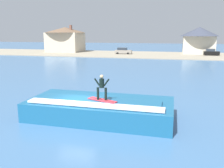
{
  "coord_description": "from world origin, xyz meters",
  "views": [
    {
      "loc": [
        6.14,
        -14.36,
        5.74
      ],
      "look_at": [
        1.42,
        4.0,
        1.73
      ],
      "focal_mm": 38.41,
      "sensor_mm": 36.0,
      "label": 1
    }
  ],
  "objects_px": {
    "wave_crest": "(100,109)",
    "house_gabled_white": "(199,38)",
    "surfboard": "(102,100)",
    "car_near_shore": "(123,51)",
    "house_with_chimney": "(65,38)",
    "car_far_shore": "(211,52)",
    "surfer": "(102,86)"
  },
  "relations": [
    {
      "from": "house_with_chimney",
      "to": "house_gabled_white",
      "type": "height_order",
      "value": "house_with_chimney"
    },
    {
      "from": "surfer",
      "to": "wave_crest",
      "type": "bearing_deg",
      "value": 118.83
    },
    {
      "from": "car_near_shore",
      "to": "house_gabled_white",
      "type": "xyz_separation_m",
      "value": [
        20.16,
        5.39,
        3.6
      ]
    },
    {
      "from": "wave_crest",
      "to": "house_gabled_white",
      "type": "xyz_separation_m",
      "value": [
        11.27,
        55.79,
        3.88
      ]
    },
    {
      "from": "surfboard",
      "to": "surfer",
      "type": "xyz_separation_m",
      "value": [
        -0.02,
        -0.02,
        0.96
      ]
    },
    {
      "from": "surfboard",
      "to": "surfer",
      "type": "bearing_deg",
      "value": -133.64
    },
    {
      "from": "car_near_shore",
      "to": "house_gabled_white",
      "type": "bearing_deg",
      "value": 14.96
    },
    {
      "from": "wave_crest",
      "to": "house_gabled_white",
      "type": "relative_size",
      "value": 0.95
    },
    {
      "from": "wave_crest",
      "to": "house_with_chimney",
      "type": "bearing_deg",
      "value": 117.3
    },
    {
      "from": "car_far_shore",
      "to": "house_with_chimney",
      "type": "height_order",
      "value": "house_with_chimney"
    },
    {
      "from": "car_near_shore",
      "to": "car_far_shore",
      "type": "distance_m",
      "value": 22.97
    },
    {
      "from": "wave_crest",
      "to": "surfboard",
      "type": "bearing_deg",
      "value": -58.81
    },
    {
      "from": "house_gabled_white",
      "to": "surfer",
      "type": "bearing_deg",
      "value": -101.0
    },
    {
      "from": "car_far_shore",
      "to": "house_with_chimney",
      "type": "bearing_deg",
      "value": 176.62
    },
    {
      "from": "surfboard",
      "to": "house_gabled_white",
      "type": "xyz_separation_m",
      "value": [
        10.94,
        56.34,
        3.09
      ]
    },
    {
      "from": "surfer",
      "to": "surfboard",
      "type": "bearing_deg",
      "value": 46.36
    },
    {
      "from": "wave_crest",
      "to": "car_far_shore",
      "type": "xyz_separation_m",
      "value": [
        14.05,
        51.44,
        0.27
      ]
    },
    {
      "from": "surfer",
      "to": "house_with_chimney",
      "type": "bearing_deg",
      "value": 117.31
    },
    {
      "from": "surfer",
      "to": "car_far_shore",
      "type": "height_order",
      "value": "surfer"
    },
    {
      "from": "surfboard",
      "to": "car_near_shore",
      "type": "xyz_separation_m",
      "value": [
        -9.22,
        50.95,
        -0.51
      ]
    },
    {
      "from": "car_far_shore",
      "to": "surfboard",
      "type": "bearing_deg",
      "value": -104.78
    },
    {
      "from": "wave_crest",
      "to": "surfboard",
      "type": "height_order",
      "value": "surfboard"
    },
    {
      "from": "surfboard",
      "to": "car_far_shore",
      "type": "height_order",
      "value": "car_far_shore"
    },
    {
      "from": "surfer",
      "to": "car_near_shore",
      "type": "xyz_separation_m",
      "value": [
        -9.21,
        50.97,
        -1.47
      ]
    },
    {
      "from": "wave_crest",
      "to": "surfboard",
      "type": "xyz_separation_m",
      "value": [
        0.33,
        -0.55,
        0.79
      ]
    },
    {
      "from": "car_near_shore",
      "to": "car_far_shore",
      "type": "xyz_separation_m",
      "value": [
        22.94,
        1.04,
        -0.01
      ]
    },
    {
      "from": "house_with_chimney",
      "to": "car_near_shore",
      "type": "bearing_deg",
      "value": -10.53
    },
    {
      "from": "car_near_shore",
      "to": "surfer",
      "type": "bearing_deg",
      "value": -79.76
    },
    {
      "from": "wave_crest",
      "to": "house_gabled_white",
      "type": "distance_m",
      "value": 57.05
    },
    {
      "from": "surfer",
      "to": "car_far_shore",
      "type": "bearing_deg",
      "value": 75.21
    },
    {
      "from": "house_gabled_white",
      "to": "car_far_shore",
      "type": "bearing_deg",
      "value": -57.4
    },
    {
      "from": "surfer",
      "to": "house_gabled_white",
      "type": "distance_m",
      "value": 57.45
    }
  ]
}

